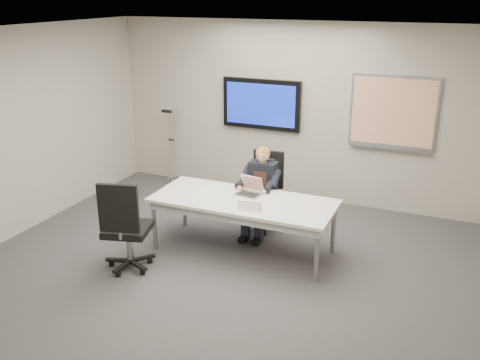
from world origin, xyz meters
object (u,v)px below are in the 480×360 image
at_px(conference_table, 243,205).
at_px(seated_person, 258,201).
at_px(office_chair_near, 127,242).
at_px(office_chair_far, 264,205).
at_px(laptop, 250,190).

xyz_separation_m(conference_table, seated_person, (-0.01, 0.54, -0.14)).
height_order(conference_table, office_chair_near, office_chair_near).
xyz_separation_m(office_chair_far, office_chair_near, (-1.07, -1.81, 0.03)).
height_order(conference_table, laptop, laptop).
bearing_deg(conference_table, office_chair_near, -137.05).
xyz_separation_m(office_chair_near, seated_person, (1.07, 1.56, 0.13)).
distance_m(conference_table, office_chair_far, 0.84).
xyz_separation_m(conference_table, laptop, (0.00, 0.21, 0.14)).
relative_size(office_chair_near, laptop, 3.32).
relative_size(office_chair_near, seated_person, 0.96).
distance_m(office_chair_near, laptop, 1.69).
bearing_deg(laptop, conference_table, -80.35).
relative_size(conference_table, seated_person, 1.90).
relative_size(office_chair_far, office_chair_near, 0.93).
distance_m(conference_table, seated_person, 0.56).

